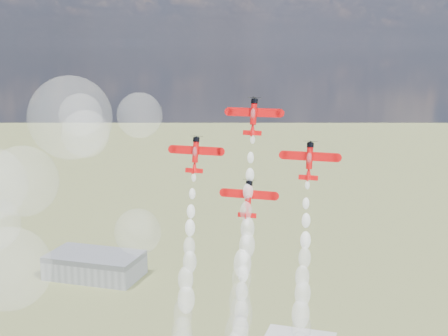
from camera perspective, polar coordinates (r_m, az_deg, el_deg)
hangar at (r=351.30m, az=-11.72°, el=-8.69°), size 50.00×28.00×13.00m
plane_lead at (r=133.26m, az=2.71°, el=4.79°), size 11.27×4.06×7.95m
plane_left at (r=136.26m, az=-2.63°, el=1.30°), size 11.27×4.06×7.95m
plane_right at (r=130.17m, az=7.82°, el=0.73°), size 11.27×4.06×7.95m
plane_slot at (r=132.64m, az=2.23°, el=-2.75°), size 11.27×4.06×7.95m
smoke_trail_lead at (r=134.77m, az=1.58°, el=-11.28°), size 5.59×12.25×43.39m
smoke_trail_left at (r=140.13m, az=-3.68°, el=-14.14°), size 5.23×11.63×42.91m
drifted_smoke_cloud at (r=164.91m, az=-17.24°, el=-1.46°), size 60.77×41.32×57.40m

